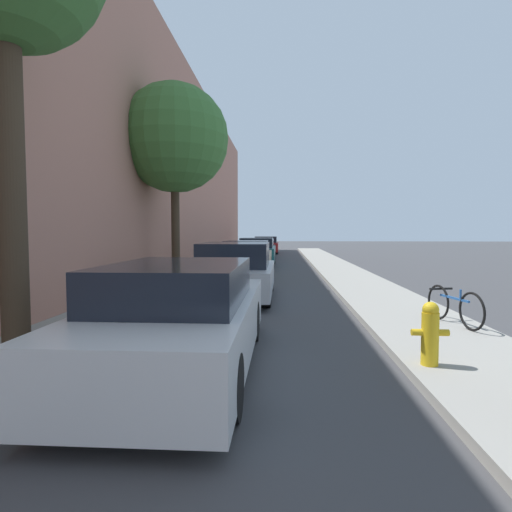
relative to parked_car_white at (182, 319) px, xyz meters
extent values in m
plane|color=#3D3D3F|center=(0.84, 9.08, -0.65)|extent=(120.00, 120.00, 0.00)
cube|color=gray|center=(-2.06, 9.08, -0.59)|extent=(2.00, 52.00, 0.12)
cube|color=gray|center=(3.74, 9.08, -0.59)|extent=(2.00, 52.00, 0.12)
cube|color=tan|center=(-3.41, 9.08, 4.05)|extent=(0.70, 52.00, 9.40)
cylinder|color=black|center=(-0.77, 1.43, -0.34)|extent=(0.22, 0.62, 0.62)
cylinder|color=black|center=(0.77, 1.43, -0.34)|extent=(0.22, 0.62, 0.62)
cylinder|color=black|center=(-0.77, -1.35, -0.34)|extent=(0.22, 0.62, 0.62)
cylinder|color=black|center=(0.77, -1.35, -0.34)|extent=(0.22, 0.62, 0.62)
cube|color=silver|center=(0.00, 0.04, -0.12)|extent=(1.75, 4.49, 0.71)
cube|color=black|center=(0.00, -0.14, 0.47)|extent=(1.54, 2.33, 0.47)
cylinder|color=black|center=(-0.79, 6.86, -0.29)|extent=(0.22, 0.71, 0.71)
cylinder|color=black|center=(0.89, 6.86, -0.29)|extent=(0.22, 0.71, 0.71)
cylinder|color=black|center=(-0.79, 4.33, -0.29)|extent=(0.22, 0.71, 0.71)
cylinder|color=black|center=(0.89, 4.33, -0.29)|extent=(0.22, 0.71, 0.71)
cube|color=silver|center=(0.05, 5.60, -0.13)|extent=(1.90, 4.08, 0.65)
cube|color=black|center=(0.05, 5.43, 0.50)|extent=(1.68, 2.12, 0.59)
cylinder|color=black|center=(-0.91, 12.35, -0.30)|extent=(0.22, 0.68, 0.68)
cylinder|color=black|center=(0.68, 12.35, -0.30)|extent=(0.22, 0.68, 0.68)
cylinder|color=black|center=(-0.91, 9.67, -0.30)|extent=(0.22, 0.68, 0.68)
cylinder|color=black|center=(0.68, 9.67, -0.30)|extent=(0.22, 0.68, 0.68)
cube|color=tan|center=(-0.12, 11.01, -0.09)|extent=(1.80, 4.31, 0.74)
cube|color=black|center=(-0.12, 10.84, 0.51)|extent=(1.59, 2.24, 0.45)
cylinder|color=black|center=(-0.81, 17.21, -0.31)|extent=(0.22, 0.67, 0.67)
cylinder|color=black|center=(0.77, 17.21, -0.31)|extent=(0.22, 0.67, 0.67)
cylinder|color=black|center=(-0.81, 14.74, -0.31)|extent=(0.22, 0.67, 0.67)
cylinder|color=black|center=(0.77, 14.74, -0.31)|extent=(0.22, 0.67, 0.67)
cube|color=#1E6066|center=(-0.02, 15.98, -0.09)|extent=(1.79, 3.99, 0.74)
cube|color=black|center=(-0.02, 15.82, 0.52)|extent=(1.58, 2.08, 0.48)
cylinder|color=black|center=(-0.81, 22.95, -0.31)|extent=(0.22, 0.68, 0.68)
cylinder|color=black|center=(0.69, 22.95, -0.31)|extent=(0.22, 0.68, 0.68)
cylinder|color=black|center=(-0.81, 20.33, -0.31)|extent=(0.22, 0.68, 0.68)
cylinder|color=black|center=(0.69, 20.33, -0.31)|extent=(0.22, 0.68, 0.68)
cube|color=black|center=(-0.06, 21.64, -0.15)|extent=(1.70, 4.22, 0.63)
cube|color=black|center=(-0.06, 21.47, 0.39)|extent=(1.49, 2.19, 0.45)
cylinder|color=black|center=(-0.84, 28.69, -0.31)|extent=(0.22, 0.68, 0.68)
cylinder|color=black|center=(0.82, 28.69, -0.31)|extent=(0.22, 0.68, 0.68)
cylinder|color=black|center=(-0.84, 26.22, -0.31)|extent=(0.22, 0.68, 0.68)
cylinder|color=black|center=(0.82, 26.22, -0.31)|extent=(0.22, 0.68, 0.68)
cube|color=maroon|center=(-0.01, 27.46, -0.11)|extent=(1.88, 3.99, 0.70)
cube|color=black|center=(-0.01, 27.30, 0.47)|extent=(1.65, 2.08, 0.46)
cylinder|color=#423323|center=(-2.06, -0.13, 1.65)|extent=(0.33, 0.33, 4.35)
cylinder|color=#423323|center=(-2.11, 7.85, 1.27)|extent=(0.26, 0.26, 3.58)
sphere|color=#3D7033|center=(-2.11, 7.85, 3.98)|extent=(3.36, 3.36, 3.36)
cylinder|color=gold|center=(3.03, 0.01, -0.21)|extent=(0.20, 0.20, 0.64)
sphere|color=gold|center=(3.03, 0.01, 0.15)|extent=(0.19, 0.19, 0.19)
cylinder|color=gold|center=(2.87, 0.01, -0.13)|extent=(0.13, 0.08, 0.08)
cylinder|color=gold|center=(3.18, 0.01, -0.13)|extent=(0.13, 0.08, 0.08)
torus|color=black|center=(4.12, 2.71, -0.21)|extent=(0.18, 0.63, 0.63)
torus|color=black|center=(4.32, 1.82, -0.21)|extent=(0.18, 0.63, 0.63)
cube|color=#235193|center=(4.22, 2.27, -0.07)|extent=(0.20, 0.76, 0.04)
cylinder|color=#235193|center=(4.25, 2.10, 0.02)|extent=(0.04, 0.04, 0.17)
cube|color=black|center=(4.13, 2.64, 0.04)|extent=(0.44, 0.13, 0.04)
camera|label=1|loc=(1.25, -5.03, 1.08)|focal=29.07mm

